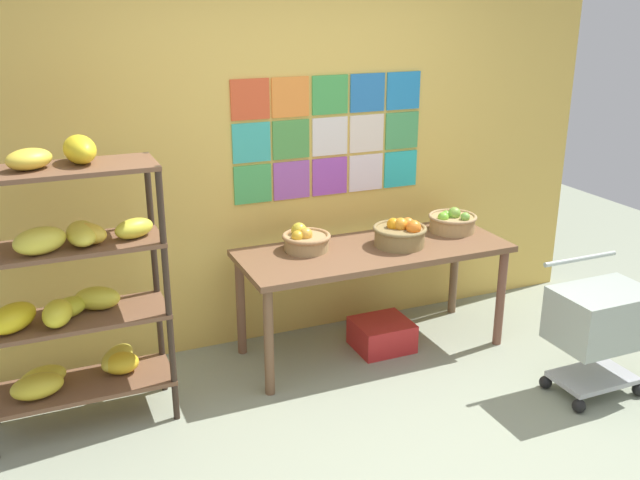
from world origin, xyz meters
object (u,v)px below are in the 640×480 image
Objects in this scene: banana_shelf_unit at (69,286)px; produce_crate_under_table at (382,335)px; fruit_basket_back_right at (400,234)px; fruit_basket_right at (452,221)px; shopping_cart at (601,321)px; fruit_basket_back_left at (305,240)px; display_table at (373,259)px.

produce_crate_under_table is (1.97, 0.14, -0.74)m from banana_shelf_unit.
fruit_basket_back_right is 1.06× the size of fruit_basket_right.
fruit_basket_right reaches higher than produce_crate_under_table.
fruit_basket_right is at bearing 110.96° from shopping_cart.
banana_shelf_unit is at bearing -174.25° from fruit_basket_right.
fruit_basket_back_left is at bearing 11.50° from banana_shelf_unit.
shopping_cart reaches higher than produce_crate_under_table.
fruit_basket_back_right is (2.08, 0.14, -0.02)m from banana_shelf_unit.
fruit_basket_right is 1.22m from shopping_cart.
fruit_basket_back_left is (-0.61, 0.16, -0.01)m from fruit_basket_back_right.
shopping_cart is (0.32, -1.13, -0.33)m from fruit_basket_right.
fruit_basket_back_right reaches higher than fruit_basket_right.
fruit_basket_right is at bearing 14.26° from fruit_basket_back_right.
shopping_cart is (0.98, -1.04, -0.18)m from display_table.
produce_crate_under_table is at bearing 137.43° from shopping_cart.
display_table is at bearing 4.85° from banana_shelf_unit.
produce_crate_under_table is (-0.11, 0.00, -0.72)m from fruit_basket_back_right.
display_table is at bearing -17.96° from fruit_basket_back_left.
fruit_basket_right is (0.48, 0.12, -0.01)m from fruit_basket_back_right.
display_table is 5.31× the size of fruit_basket_right.
banana_shelf_unit is 1.50m from fruit_basket_back_left.
banana_shelf_unit reaches higher than shopping_cart.
banana_shelf_unit is 4.56× the size of fruit_basket_back_right.
banana_shelf_unit is at bearing -176.28° from fruit_basket_back_right.
banana_shelf_unit is 2.58m from fruit_basket_right.
banana_shelf_unit is 4.82× the size of fruit_basket_right.
fruit_basket_back_left is 0.94× the size of fruit_basket_right.
fruit_basket_right is 0.93m from produce_crate_under_table.
fruit_basket_right reaches higher than shopping_cart.
banana_shelf_unit reaches higher than fruit_basket_right.
banana_shelf_unit is 1.92m from display_table.
fruit_basket_back_left is 0.87m from produce_crate_under_table.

